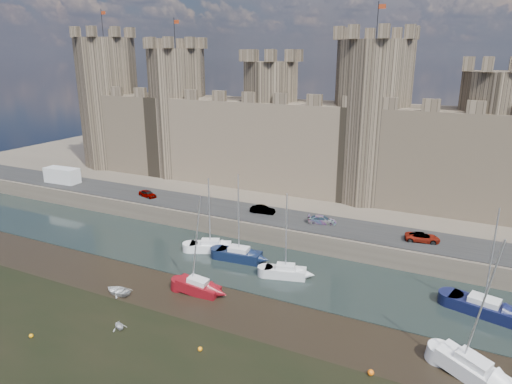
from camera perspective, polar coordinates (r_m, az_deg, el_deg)
water_channel at (r=51.88m, az=4.89°, el=-10.17°), size 160.00×12.00×0.08m
quay at (r=83.96m, az=13.92°, el=0.91°), size 160.00×60.00×2.50m
road at (r=59.55m, az=8.47°, el=-4.01°), size 160.00×7.00×0.10m
castle at (r=70.40m, az=11.84°, el=6.76°), size 108.50×11.00×29.00m
car_0 at (r=71.85m, az=-13.40°, el=-0.22°), size 3.49×2.11×1.11m
car_1 at (r=62.76m, az=0.83°, el=-2.22°), size 3.53×1.53×1.13m
car_2 at (r=59.67m, az=8.25°, el=-3.46°), size 3.94×2.39×1.07m
car_3 at (r=56.92m, az=20.08°, el=-5.35°), size 4.25×2.58×1.10m
van at (r=84.22m, az=-23.07°, el=1.90°), size 6.15×2.71×2.64m
sailboat_0 at (r=57.27m, az=-5.72°, el=-6.72°), size 5.37×3.83×9.37m
sailboat_1 at (r=54.59m, az=-2.14°, el=-7.78°), size 5.44×2.53×10.56m
sailboat_2 at (r=50.76m, az=3.70°, el=-9.85°), size 4.75×2.84×9.61m
sailboat_3 at (r=49.06m, az=26.56°, el=-12.71°), size 6.40×3.73×10.54m
sailboat_4 at (r=48.03m, az=-7.25°, el=-11.62°), size 4.60×2.02×10.53m
sailboat_5 at (r=40.35m, az=25.43°, el=-19.30°), size 5.71×4.12×11.50m
dinghy_3 at (r=44.01m, az=-16.73°, el=-15.69°), size 1.87×1.77×0.78m
dinghy_6 at (r=49.85m, az=-16.89°, el=-11.73°), size 3.31×2.56×0.63m
buoy_0 at (r=45.72m, az=-26.30°, el=-15.82°), size 0.37×0.37×0.37m
buoy_1 at (r=40.10m, az=-7.00°, el=-18.90°), size 0.39×0.39×0.39m
buoy_3 at (r=38.44m, az=14.15°, el=-21.04°), size 0.49×0.49×0.49m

